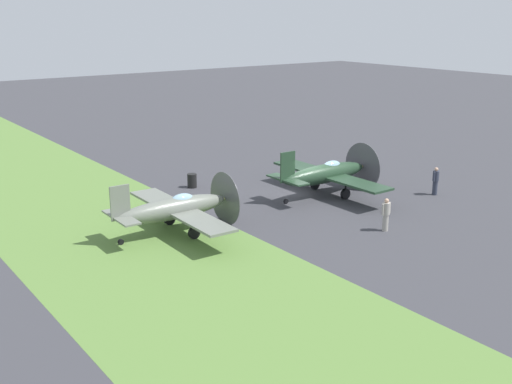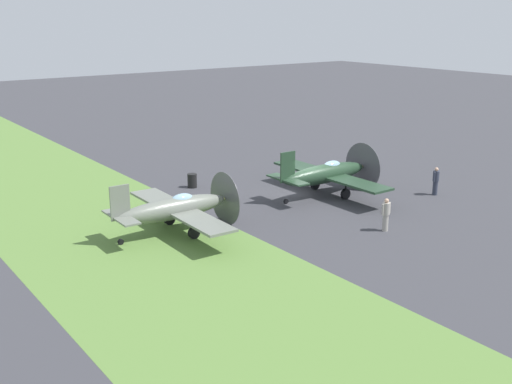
{
  "view_description": "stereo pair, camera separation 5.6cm",
  "coord_description": "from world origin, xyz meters",
  "px_view_note": "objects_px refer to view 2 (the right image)",
  "views": [
    {
      "loc": [
        27.77,
        -23.83,
        10.76
      ],
      "look_at": [
        1.02,
        -4.14,
        1.19
      ],
      "focal_mm": 43.68,
      "sensor_mm": 36.0,
      "label": 1
    },
    {
      "loc": [
        27.8,
        -23.78,
        10.76
      ],
      "look_at": [
        1.02,
        -4.14,
        1.19
      ],
      "focal_mm": 43.68,
      "sensor_mm": 36.0,
      "label": 2
    }
  ],
  "objects_px": {
    "airplane_lead": "(327,173)",
    "fuel_drum": "(192,181)",
    "ground_crew_mechanic": "(436,181)",
    "airplane_wingman": "(175,208)",
    "ground_crew_chief": "(386,214)"
  },
  "relations": [
    {
      "from": "ground_crew_mechanic",
      "to": "airplane_wingman",
      "type": "bearing_deg",
      "value": -26.44
    },
    {
      "from": "airplane_wingman",
      "to": "ground_crew_chief",
      "type": "bearing_deg",
      "value": 56.33
    },
    {
      "from": "airplane_wingman",
      "to": "ground_crew_chief",
      "type": "distance_m",
      "value": 10.71
    },
    {
      "from": "fuel_drum",
      "to": "ground_crew_mechanic",
      "type": "bearing_deg",
      "value": 47.34
    },
    {
      "from": "ground_crew_chief",
      "to": "ground_crew_mechanic",
      "type": "xyz_separation_m",
      "value": [
        -2.72,
        7.41,
        0.0
      ]
    },
    {
      "from": "ground_crew_mechanic",
      "to": "fuel_drum",
      "type": "bearing_deg",
      "value": -57.25
    },
    {
      "from": "airplane_lead",
      "to": "ground_crew_mechanic",
      "type": "height_order",
      "value": "airplane_lead"
    },
    {
      "from": "airplane_lead",
      "to": "airplane_wingman",
      "type": "xyz_separation_m",
      "value": [
        0.55,
        -10.79,
        -0.07
      ]
    },
    {
      "from": "airplane_lead",
      "to": "airplane_wingman",
      "type": "relative_size",
      "value": 1.05
    },
    {
      "from": "ground_crew_mechanic",
      "to": "fuel_drum",
      "type": "height_order",
      "value": "ground_crew_mechanic"
    },
    {
      "from": "fuel_drum",
      "to": "ground_crew_chief",
      "type": "bearing_deg",
      "value": 16.08
    },
    {
      "from": "airplane_lead",
      "to": "ground_crew_chief",
      "type": "relative_size",
      "value": 5.23
    },
    {
      "from": "airplane_lead",
      "to": "airplane_wingman",
      "type": "distance_m",
      "value": 10.8
    },
    {
      "from": "airplane_lead",
      "to": "fuel_drum",
      "type": "relative_size",
      "value": 10.04
    },
    {
      "from": "airplane_wingman",
      "to": "ground_crew_chief",
      "type": "xyz_separation_m",
      "value": [
        6.11,
        8.78,
        -0.38
      ]
    }
  ]
}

